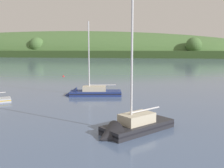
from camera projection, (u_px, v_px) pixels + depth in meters
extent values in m
cube|color=#314A21|center=(118.00, 54.00, 223.41)|extent=(543.78, 64.44, 5.48)
ellipsoid|color=#476B38|center=(55.00, 56.00, 255.62)|extent=(435.20, 81.25, 48.79)
sphere|color=#476B38|center=(37.00, 45.00, 223.20)|extent=(13.68, 13.68, 13.68)
sphere|color=#476B38|center=(194.00, 45.00, 202.40)|extent=(12.63, 12.63, 12.63)
cube|color=#232328|center=(138.00, 129.00, 21.80)|extent=(6.27, 6.60, 1.20)
cone|color=#232328|center=(108.00, 138.00, 19.76)|extent=(2.92, 2.85, 2.44)
cube|color=black|center=(138.00, 126.00, 21.77)|extent=(6.29, 6.61, 0.14)
cube|color=#BCB299|center=(137.00, 118.00, 21.56)|extent=(3.26, 3.36, 0.84)
cylinder|color=silver|center=(132.00, 64.00, 20.51)|extent=(0.18, 0.18, 10.17)
cylinder|color=silver|center=(146.00, 110.00, 22.15)|extent=(2.40, 2.67, 0.14)
cube|color=navy|center=(96.00, 96.00, 38.46)|extent=(8.05, 4.12, 1.44)
cone|color=navy|center=(70.00, 96.00, 38.35)|extent=(2.38, 2.90, 2.58)
cube|color=black|center=(96.00, 93.00, 38.41)|extent=(8.06, 4.15, 0.14)
cube|color=#BCB299|center=(94.00, 89.00, 38.31)|extent=(3.74, 2.46, 0.72)
cylinder|color=silver|center=(89.00, 57.00, 37.63)|extent=(0.19, 0.19, 10.30)
cylinder|color=silver|center=(103.00, 85.00, 38.27)|extent=(3.98, 0.93, 0.15)
sphere|color=red|center=(63.00, 76.00, 64.80)|extent=(0.50, 0.50, 0.50)
cylinder|color=black|center=(63.00, 75.00, 64.76)|extent=(0.04, 0.04, 0.08)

